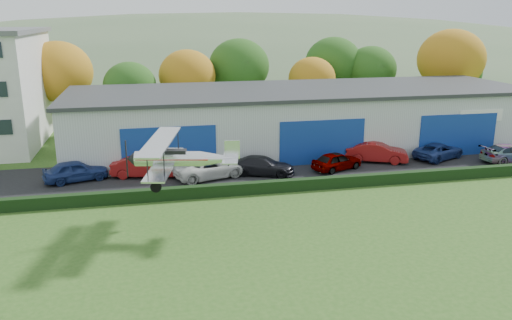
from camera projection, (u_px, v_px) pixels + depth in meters
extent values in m
cube|color=black|center=(301.00, 169.00, 39.93)|extent=(48.00, 9.00, 0.05)
cube|color=black|center=(322.00, 183.00, 35.31)|extent=(46.00, 0.60, 0.80)
cube|color=#B2B7BC|center=(300.00, 119.00, 46.25)|extent=(40.00, 12.00, 5.00)
cube|color=#2D3033|center=(301.00, 90.00, 45.54)|extent=(40.60, 12.60, 0.30)
cube|color=navy|center=(170.00, 151.00, 38.30)|extent=(7.00, 0.12, 3.60)
cube|color=navy|center=(322.00, 142.00, 40.75)|extent=(7.00, 0.12, 3.60)
cube|color=navy|center=(458.00, 135.00, 43.20)|extent=(7.00, 0.12, 3.60)
cylinder|color=#3D2614|center=(63.00, 115.00, 53.30)|extent=(0.36, 0.36, 3.15)
ellipsoid|color=#B07E15|center=(59.00, 72.00, 52.09)|extent=(6.84, 6.84, 6.16)
cylinder|color=#3D2614|center=(132.00, 119.00, 52.94)|extent=(0.36, 0.36, 2.45)
ellipsoid|color=#1E4C14|center=(130.00, 86.00, 52.00)|extent=(5.32, 5.32, 4.79)
cylinder|color=#3D2614|center=(189.00, 112.00, 56.00)|extent=(0.36, 0.36, 2.80)
ellipsoid|color=#B07E15|center=(187.00, 75.00, 54.93)|extent=(6.08, 6.08, 5.47)
cylinder|color=#3D2614|center=(239.00, 105.00, 59.06)|extent=(0.36, 0.36, 3.15)
ellipsoid|color=#1E4C14|center=(239.00, 66.00, 57.86)|extent=(6.84, 6.84, 6.16)
cylinder|color=#3D2614|center=(311.00, 109.00, 58.91)|extent=(0.36, 0.36, 2.45)
ellipsoid|color=#B07E15|center=(312.00, 78.00, 57.97)|extent=(5.32, 5.32, 4.79)
cylinder|color=#3D2614|center=(369.00, 102.00, 62.38)|extent=(0.36, 0.36, 2.80)
ellipsoid|color=#1E4C14|center=(371.00, 69.00, 61.31)|extent=(6.08, 6.08, 5.47)
cylinder|color=#3D2614|center=(447.00, 102.00, 60.15)|extent=(0.36, 0.36, 3.50)
ellipsoid|color=#B07E15|center=(451.00, 59.00, 58.82)|extent=(7.60, 7.60, 6.84)
cylinder|color=#3D2614|center=(457.00, 100.00, 64.88)|extent=(0.36, 0.36, 2.45)
ellipsoid|color=#1E4C14|center=(460.00, 73.00, 63.94)|extent=(5.32, 5.32, 4.79)
cylinder|color=#3D2614|center=(1.00, 116.00, 55.77)|extent=(0.36, 0.36, 2.10)
cylinder|color=#3D2614|center=(332.00, 99.00, 63.40)|extent=(0.36, 0.36, 3.15)
ellipsoid|color=#1E4C14|center=(333.00, 63.00, 62.19)|extent=(6.84, 6.84, 6.16)
ellipsoid|color=#4C6642|center=(240.00, 106.00, 159.53)|extent=(320.00, 196.00, 56.00)
ellipsoid|color=#4C6642|center=(444.00, 82.00, 172.35)|extent=(240.00, 126.00, 36.00)
imported|color=navy|center=(76.00, 171.00, 36.71)|extent=(4.80, 3.03, 1.52)
imported|color=maroon|center=(145.00, 166.00, 37.72)|extent=(5.02, 2.54, 1.58)
imported|color=silver|center=(210.00, 168.00, 37.51)|extent=(5.81, 3.93, 1.48)
imported|color=black|center=(263.00, 166.00, 38.24)|extent=(5.10, 3.47, 1.37)
imported|color=gray|center=(337.00, 161.00, 39.42)|extent=(4.43, 3.04, 1.40)
imported|color=maroon|center=(377.00, 152.00, 41.56)|extent=(5.23, 3.51, 1.63)
imported|color=navy|center=(439.00, 151.00, 42.51)|extent=(5.26, 4.01, 1.33)
imported|color=gray|center=(510.00, 153.00, 41.64)|extent=(5.04, 2.33, 1.43)
cylinder|color=silver|center=(168.00, 159.00, 28.11)|extent=(3.64, 1.57, 0.84)
cone|color=silver|center=(219.00, 159.00, 28.11)|extent=(2.18, 1.26, 0.84)
cone|color=black|center=(131.00, 159.00, 28.11)|extent=(0.63, 0.92, 0.84)
cube|color=#AC2015|center=(173.00, 158.00, 28.10)|extent=(4.01, 1.67, 0.06)
cube|color=black|center=(176.00, 152.00, 28.01)|extent=(1.21, 0.78, 0.23)
cube|color=silver|center=(165.00, 164.00, 28.19)|extent=(2.57, 6.81, 0.09)
cube|color=silver|center=(160.00, 141.00, 27.85)|extent=(2.74, 7.19, 0.09)
cylinder|color=black|center=(147.00, 165.00, 25.68)|extent=(0.07, 0.07, 1.21)
cylinder|color=black|center=(164.00, 165.00, 25.68)|extent=(0.07, 0.07, 1.21)
cylinder|color=black|center=(164.00, 142.00, 30.35)|extent=(0.07, 0.07, 1.21)
cylinder|color=black|center=(178.00, 142.00, 30.35)|extent=(0.07, 0.07, 1.21)
cylinder|color=black|center=(159.00, 149.00, 27.62)|extent=(0.10, 0.21, 0.70)
cylinder|color=black|center=(161.00, 146.00, 28.25)|extent=(0.10, 0.21, 0.70)
cylinder|color=black|center=(157.00, 175.00, 27.94)|extent=(0.20, 0.65, 1.14)
cylinder|color=black|center=(160.00, 170.00, 28.71)|extent=(0.20, 0.65, 1.14)
cylinder|color=black|center=(159.00, 182.00, 28.48)|extent=(0.44, 1.74, 0.07)
cylinder|color=black|center=(156.00, 187.00, 27.67)|extent=(0.61, 0.25, 0.60)
cylinder|color=black|center=(161.00, 178.00, 29.28)|extent=(0.61, 0.25, 0.60)
cylinder|color=black|center=(231.00, 163.00, 28.17)|extent=(0.35, 0.13, 0.39)
cube|color=silver|center=(231.00, 158.00, 28.10)|extent=(1.34, 2.55, 0.06)
cube|color=silver|center=(232.00, 150.00, 27.97)|extent=(0.83, 0.23, 1.03)
cube|color=black|center=(127.00, 159.00, 28.11)|extent=(0.08, 0.12, 2.05)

